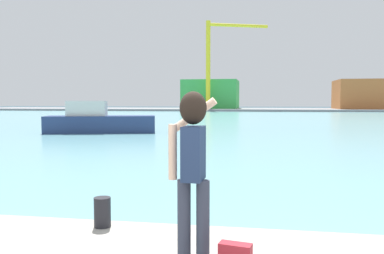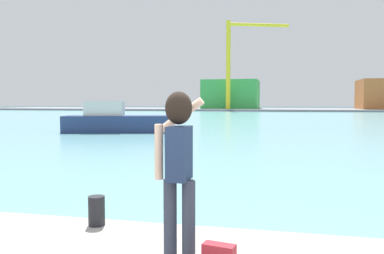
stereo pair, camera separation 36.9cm
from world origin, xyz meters
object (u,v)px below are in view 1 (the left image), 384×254
at_px(person_photographer, 193,157).
at_px(port_crane, 216,55).
at_px(warehouse_right, 373,94).
at_px(boat_moored, 98,121).
at_px(harbor_bollard, 102,212).
at_px(warehouse_left, 211,94).

height_order(person_photographer, port_crane, port_crane).
bearing_deg(person_photographer, warehouse_right, -12.86).
xyz_separation_m(boat_moored, port_crane, (1.10, 63.17, 11.63)).
xyz_separation_m(harbor_bollard, boat_moored, (-9.23, 21.73, 0.03)).
xyz_separation_m(warehouse_left, port_crane, (1.94, -7.17, 8.63)).
xyz_separation_m(person_photographer, port_crane, (-9.46, 85.70, 10.79)).
bearing_deg(boat_moored, warehouse_left, 75.40).
xyz_separation_m(harbor_bollard, port_crane, (-8.13, 84.90, 11.66)).
relative_size(person_photographer, port_crane, 0.09).
height_order(warehouse_right, port_crane, port_crane).
bearing_deg(warehouse_right, harbor_bollard, -106.27).
height_order(person_photographer, warehouse_right, warehouse_right).
bearing_deg(harbor_bollard, warehouse_left, 96.24).
relative_size(harbor_bollard, boat_moored, 0.05).
bearing_deg(harbor_bollard, port_crane, 95.47).
bearing_deg(warehouse_left, person_photographer, -83.00).
distance_m(harbor_bollard, boat_moored, 23.61).
distance_m(boat_moored, warehouse_left, 70.41).
xyz_separation_m(harbor_bollard, warehouse_left, (-10.07, 92.07, 3.04)).
bearing_deg(person_photographer, warehouse_left, 9.50).
bearing_deg(warehouse_left, port_crane, -74.86).
relative_size(boat_moored, port_crane, 0.40).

